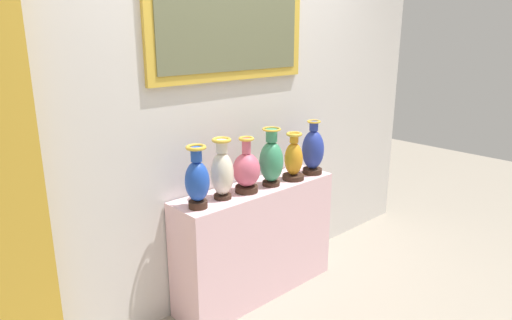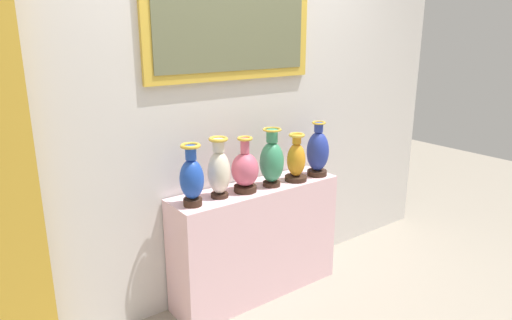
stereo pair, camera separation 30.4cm
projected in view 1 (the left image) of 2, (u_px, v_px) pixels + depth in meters
ground_plane at (256, 291)px, 3.32m from camera, size 9.98×9.98×0.00m
display_shelf at (256, 241)px, 3.21m from camera, size 1.24×0.33×0.80m
back_wall at (233, 69)px, 3.04m from camera, size 3.98×0.14×3.13m
vase_sapphire at (197, 180)px, 2.69m from camera, size 0.15×0.15×0.38m
vase_ivory at (222, 172)px, 2.84m from camera, size 0.15×0.15×0.39m
vase_rose at (246, 170)px, 2.97m from camera, size 0.18×0.18×0.37m
vase_jade at (271, 160)px, 3.08m from camera, size 0.16×0.16×0.40m
vase_amber at (294, 159)px, 3.22m from camera, size 0.16×0.16×0.34m
vase_cobalt at (313, 150)px, 3.34m from camera, size 0.16×0.16×0.40m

